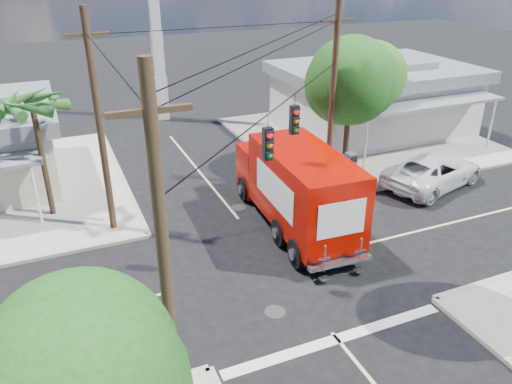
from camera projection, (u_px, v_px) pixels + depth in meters
ground at (277, 266)px, 18.76m from camera, size 120.00×120.00×0.00m
sidewalk_ne at (359, 138)px, 31.61m from camera, size 14.12×14.12×0.14m
road_markings at (295, 287)px, 17.54m from camera, size 32.00×32.00×0.01m
building_ne at (373, 96)px, 32.11m from camera, size 11.80×10.20×4.50m
radio_tower at (156, 36)px, 33.08m from camera, size 0.80×0.80×17.00m
tree_sw_front at (93, 379)px, 8.15m from camera, size 3.88×3.78×6.03m
tree_ne_front at (351, 83)px, 24.86m from camera, size 4.21×4.14×6.66m
tree_ne_back at (368, 81)px, 27.86m from camera, size 3.77×3.66×5.82m
palm_nw_front at (32, 106)px, 20.14m from camera, size 3.01×3.08×5.59m
utility_poles at (219, 141)px, 17.51m from camera, size 12.00×10.68×9.00m
vending_boxes at (339, 165)px, 25.91m from camera, size 1.90×0.50×1.10m
delivery_truck at (296, 187)px, 20.71m from camera, size 3.06×8.49×3.62m
parked_car at (433, 171)px, 24.89m from camera, size 6.37×4.22×1.63m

